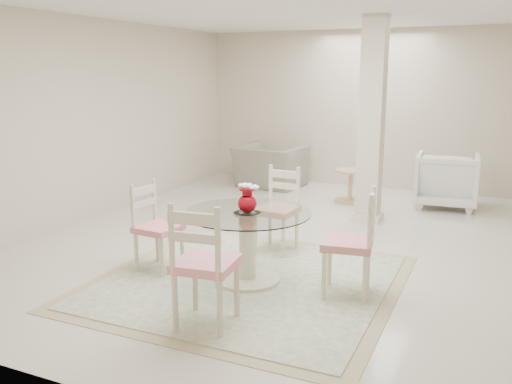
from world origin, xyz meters
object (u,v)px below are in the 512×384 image
at_px(armchair_white, 447,180).
at_px(recliner_taupe, 270,166).
at_px(side_table, 350,187).
at_px(dining_chair_west, 153,220).
at_px(dining_chair_east, 356,235).
at_px(dining_chair_north, 279,203).
at_px(dining_table, 247,247).
at_px(dining_chair_south, 202,256).
at_px(red_vase, 247,199).
at_px(column, 372,121).

bearing_deg(armchair_white, recliner_taupe, -8.70).
bearing_deg(side_table, armchair_white, 12.48).
height_order(dining_chair_west, side_table, dining_chair_west).
xyz_separation_m(dining_chair_east, dining_chair_north, (-1.10, 0.92, -0.02)).
height_order(dining_table, dining_chair_west, dining_chair_west).
xyz_separation_m(dining_table, dining_chair_south, (0.10, -1.02, 0.24)).
relative_size(dining_table, side_table, 2.36).
xyz_separation_m(dining_chair_east, armchair_white, (0.42, 3.84, -0.16)).
relative_size(red_vase, recliner_taupe, 0.25).
height_order(recliner_taupe, armchair_white, armchair_white).
bearing_deg(red_vase, column, 78.74).
bearing_deg(dining_table, dining_chair_west, -175.40).
bearing_deg(recliner_taupe, dining_chair_north, 120.57).
bearing_deg(dining_chair_south, side_table, -95.75).
bearing_deg(dining_chair_east, recliner_taupe, -157.05).
bearing_deg(dining_chair_south, dining_chair_north, -91.27).
distance_m(column, red_vase, 2.82).
height_order(dining_table, red_vase, red_vase).
xyz_separation_m(dining_table, dining_chair_north, (-0.08, 1.01, 0.20)).
bearing_deg(dining_chair_south, dining_chair_west, -46.56).
height_order(dining_chair_west, armchair_white, dining_chair_west).
height_order(dining_chair_west, dining_chair_south, dining_chair_south).
xyz_separation_m(dining_table, dining_chair_west, (-1.01, -0.08, 0.17)).
xyz_separation_m(column, dining_chair_east, (0.48, -2.62, -0.78)).
height_order(dining_chair_north, recliner_taupe, dining_chair_north).
height_order(dining_chair_east, side_table, dining_chair_east).
bearing_deg(recliner_taupe, dining_chair_south, 113.42).
bearing_deg(column, side_table, 117.84).
distance_m(dining_chair_east, dining_chair_north, 1.43).
xyz_separation_m(dining_table, recliner_taupe, (-1.55, 4.22, 0.01)).
bearing_deg(armchair_white, dining_chair_west, 55.34).
relative_size(dining_table, dining_chair_south, 1.06).
distance_m(column, dining_table, 2.94).
xyz_separation_m(red_vase, side_table, (0.05, 3.63, -0.59)).
bearing_deg(dining_chair_south, armchair_white, -111.36).
distance_m(dining_chair_west, side_table, 3.88).
height_order(dining_chair_east, dining_chair_north, dining_chair_east).
height_order(dining_table, side_table, dining_table).
bearing_deg(recliner_taupe, red_vase, 116.17).
bearing_deg(dining_chair_south, column, -103.04).
relative_size(column, side_table, 5.29).
relative_size(dining_chair_east, armchair_white, 1.21).
relative_size(dining_chair_south, side_table, 2.23).
xyz_separation_m(red_vase, dining_chair_east, (1.02, 0.09, -0.25)).
bearing_deg(dining_chair_east, armchair_white, 164.87).
bearing_deg(dining_table, red_vase, 84.29).
bearing_deg(column, armchair_white, 53.85).
height_order(dining_chair_north, dining_chair_west, dining_chair_north).
bearing_deg(column, dining_chair_east, -79.72).
relative_size(dining_chair_east, dining_chair_south, 0.95).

